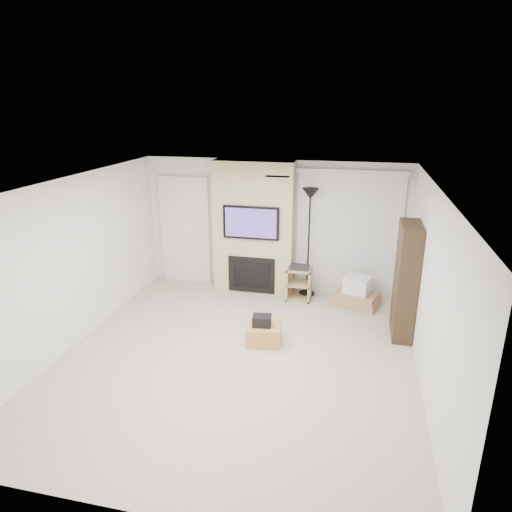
% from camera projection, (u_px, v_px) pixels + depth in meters
% --- Properties ---
extents(floor, '(5.00, 5.50, 0.00)m').
position_uv_depth(floor, '(237.00, 357.00, 6.58)').
color(floor, '#BAA995').
rests_on(floor, ground).
extents(ceiling, '(5.00, 5.50, 0.00)m').
position_uv_depth(ceiling, '(235.00, 185.00, 5.78)').
color(ceiling, white).
rests_on(ceiling, wall_back).
extents(wall_back, '(5.00, 0.00, 2.50)m').
position_uv_depth(wall_back, '(274.00, 226.00, 8.72)').
color(wall_back, white).
rests_on(wall_back, ground).
extents(wall_front, '(5.00, 0.00, 2.50)m').
position_uv_depth(wall_front, '(146.00, 398.00, 3.64)').
color(wall_front, white).
rests_on(wall_front, ground).
extents(wall_left, '(0.00, 5.50, 2.50)m').
position_uv_depth(wall_left, '(73.00, 263.00, 6.71)').
color(wall_left, white).
rests_on(wall_left, ground).
extents(wall_right, '(0.00, 5.50, 2.50)m').
position_uv_depth(wall_right, '(431.00, 293.00, 5.66)').
color(wall_right, white).
rests_on(wall_right, ground).
extents(hvac_vent, '(0.35, 0.18, 0.01)m').
position_uv_depth(hvac_vent, '(277.00, 177.00, 6.44)').
color(hvac_vent, silver).
rests_on(hvac_vent, ceiling).
extents(ottoman, '(0.56, 0.56, 0.30)m').
position_uv_depth(ottoman, '(264.00, 333.00, 6.96)').
color(ottoman, '#B9833F').
rests_on(ottoman, floor).
extents(black_bag, '(0.31, 0.25, 0.16)m').
position_uv_depth(black_bag, '(262.00, 321.00, 6.85)').
color(black_bag, black).
rests_on(black_bag, ottoman).
extents(fireplace_wall, '(1.50, 0.47, 2.50)m').
position_uv_depth(fireplace_wall, '(254.00, 228.00, 8.61)').
color(fireplace_wall, tan).
rests_on(fireplace_wall, floor).
extents(entry_door, '(1.02, 0.11, 2.14)m').
position_uv_depth(entry_door, '(185.00, 231.00, 9.13)').
color(entry_door, silver).
rests_on(entry_door, floor).
extents(vertical_blinds, '(1.98, 0.10, 2.37)m').
position_uv_depth(vertical_blinds, '(348.00, 230.00, 8.37)').
color(vertical_blinds, silver).
rests_on(vertical_blinds, floor).
extents(floor_lamp, '(0.30, 0.30, 2.04)m').
position_uv_depth(floor_lamp, '(310.00, 212.00, 8.23)').
color(floor_lamp, black).
rests_on(floor_lamp, floor).
extents(av_stand, '(0.45, 0.38, 0.66)m').
position_uv_depth(av_stand, '(299.00, 281.00, 8.44)').
color(av_stand, tan).
rests_on(av_stand, floor).
extents(box_stack, '(0.93, 0.80, 0.53)m').
position_uv_depth(box_stack, '(356.00, 294.00, 8.23)').
color(box_stack, '#AC7E5B').
rests_on(box_stack, floor).
extents(bookshelf, '(0.30, 0.80, 1.80)m').
position_uv_depth(bookshelf, '(406.00, 281.00, 6.98)').
color(bookshelf, black).
rests_on(bookshelf, floor).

